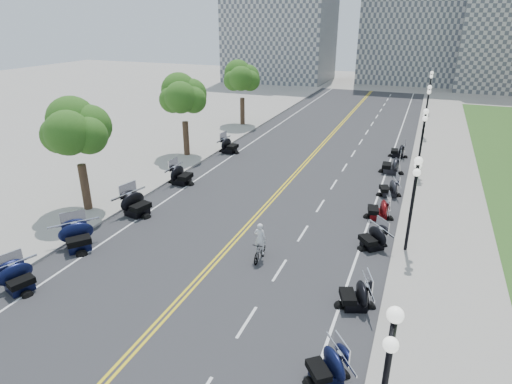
% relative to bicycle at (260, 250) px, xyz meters
% --- Properties ---
extents(ground, '(160.00, 160.00, 0.00)m').
position_rel_bicycle_xyz_m(ground, '(-1.97, -0.57, -0.52)').
color(ground, gray).
extents(road, '(16.00, 90.00, 0.01)m').
position_rel_bicycle_xyz_m(road, '(-1.97, 9.43, -0.51)').
color(road, '#333335').
rests_on(road, ground).
extents(centerline_yellow_a, '(0.12, 90.00, 0.00)m').
position_rel_bicycle_xyz_m(centerline_yellow_a, '(-2.09, 9.43, -0.51)').
color(centerline_yellow_a, yellow).
rests_on(centerline_yellow_a, road).
extents(centerline_yellow_b, '(0.12, 90.00, 0.00)m').
position_rel_bicycle_xyz_m(centerline_yellow_b, '(-1.85, 9.43, -0.51)').
color(centerline_yellow_b, yellow).
rests_on(centerline_yellow_b, road).
extents(edge_line_north, '(0.12, 90.00, 0.00)m').
position_rel_bicycle_xyz_m(edge_line_north, '(4.43, 9.43, -0.51)').
color(edge_line_north, white).
rests_on(edge_line_north, road).
extents(edge_line_south, '(0.12, 90.00, 0.00)m').
position_rel_bicycle_xyz_m(edge_line_south, '(-8.37, 9.43, -0.51)').
color(edge_line_south, white).
rests_on(edge_line_south, road).
extents(lane_dash_5, '(0.12, 2.00, 0.00)m').
position_rel_bicycle_xyz_m(lane_dash_5, '(1.23, -4.57, -0.51)').
color(lane_dash_5, white).
rests_on(lane_dash_5, road).
extents(lane_dash_6, '(0.12, 2.00, 0.00)m').
position_rel_bicycle_xyz_m(lane_dash_6, '(1.23, -0.57, -0.51)').
color(lane_dash_6, white).
rests_on(lane_dash_6, road).
extents(lane_dash_7, '(0.12, 2.00, 0.00)m').
position_rel_bicycle_xyz_m(lane_dash_7, '(1.23, 3.43, -0.51)').
color(lane_dash_7, white).
rests_on(lane_dash_7, road).
extents(lane_dash_8, '(0.12, 2.00, 0.00)m').
position_rel_bicycle_xyz_m(lane_dash_8, '(1.23, 7.43, -0.51)').
color(lane_dash_8, white).
rests_on(lane_dash_8, road).
extents(lane_dash_9, '(0.12, 2.00, 0.00)m').
position_rel_bicycle_xyz_m(lane_dash_9, '(1.23, 11.43, -0.51)').
color(lane_dash_9, white).
rests_on(lane_dash_9, road).
extents(lane_dash_10, '(0.12, 2.00, 0.00)m').
position_rel_bicycle_xyz_m(lane_dash_10, '(1.23, 15.43, -0.51)').
color(lane_dash_10, white).
rests_on(lane_dash_10, road).
extents(lane_dash_11, '(0.12, 2.00, 0.00)m').
position_rel_bicycle_xyz_m(lane_dash_11, '(1.23, 19.43, -0.51)').
color(lane_dash_11, white).
rests_on(lane_dash_11, road).
extents(lane_dash_12, '(0.12, 2.00, 0.00)m').
position_rel_bicycle_xyz_m(lane_dash_12, '(1.23, 23.43, -0.51)').
color(lane_dash_12, white).
rests_on(lane_dash_12, road).
extents(lane_dash_13, '(0.12, 2.00, 0.00)m').
position_rel_bicycle_xyz_m(lane_dash_13, '(1.23, 27.43, -0.51)').
color(lane_dash_13, white).
rests_on(lane_dash_13, road).
extents(lane_dash_14, '(0.12, 2.00, 0.00)m').
position_rel_bicycle_xyz_m(lane_dash_14, '(1.23, 31.43, -0.51)').
color(lane_dash_14, white).
rests_on(lane_dash_14, road).
extents(lane_dash_15, '(0.12, 2.00, 0.00)m').
position_rel_bicycle_xyz_m(lane_dash_15, '(1.23, 35.43, -0.51)').
color(lane_dash_15, white).
rests_on(lane_dash_15, road).
extents(lane_dash_16, '(0.12, 2.00, 0.00)m').
position_rel_bicycle_xyz_m(lane_dash_16, '(1.23, 39.43, -0.51)').
color(lane_dash_16, white).
rests_on(lane_dash_16, road).
extents(lane_dash_17, '(0.12, 2.00, 0.00)m').
position_rel_bicycle_xyz_m(lane_dash_17, '(1.23, 43.43, -0.51)').
color(lane_dash_17, white).
rests_on(lane_dash_17, road).
extents(lane_dash_18, '(0.12, 2.00, 0.00)m').
position_rel_bicycle_xyz_m(lane_dash_18, '(1.23, 47.43, -0.51)').
color(lane_dash_18, white).
rests_on(lane_dash_18, road).
extents(lane_dash_19, '(0.12, 2.00, 0.00)m').
position_rel_bicycle_xyz_m(lane_dash_19, '(1.23, 51.43, -0.51)').
color(lane_dash_19, white).
rests_on(lane_dash_19, road).
extents(sidewalk_north, '(5.00, 90.00, 0.15)m').
position_rel_bicycle_xyz_m(sidewalk_north, '(8.53, 9.43, -0.44)').
color(sidewalk_north, '#9E9991').
rests_on(sidewalk_north, ground).
extents(sidewalk_south, '(5.00, 90.00, 0.15)m').
position_rel_bicycle_xyz_m(sidewalk_south, '(-12.47, 9.43, -0.44)').
color(sidewalk_south, '#9E9991').
rests_on(sidewalk_south, ground).
extents(distant_block_a, '(18.00, 14.00, 26.00)m').
position_rel_bicycle_xyz_m(distant_block_a, '(-19.97, 61.43, 12.48)').
color(distant_block_a, gray).
rests_on(distant_block_a, ground).
extents(street_lamp_2, '(0.50, 1.20, 4.90)m').
position_rel_bicycle_xyz_m(street_lamp_2, '(6.63, 3.43, 2.08)').
color(street_lamp_2, black).
rests_on(street_lamp_2, sidewalk_north).
extents(street_lamp_3, '(0.50, 1.20, 4.90)m').
position_rel_bicycle_xyz_m(street_lamp_3, '(6.63, 15.43, 2.08)').
color(street_lamp_3, black).
rests_on(street_lamp_3, sidewalk_north).
extents(street_lamp_4, '(0.50, 1.20, 4.90)m').
position_rel_bicycle_xyz_m(street_lamp_4, '(6.63, 27.43, 2.08)').
color(street_lamp_4, black).
rests_on(street_lamp_4, sidewalk_north).
extents(street_lamp_5, '(0.50, 1.20, 4.90)m').
position_rel_bicycle_xyz_m(street_lamp_5, '(6.63, 39.43, 2.08)').
color(street_lamp_5, black).
rests_on(street_lamp_5, sidewalk_north).
extents(tree_2, '(4.80, 4.80, 9.20)m').
position_rel_bicycle_xyz_m(tree_2, '(-11.97, 1.43, 4.23)').
color(tree_2, '#235619').
rests_on(tree_2, sidewalk_south).
extents(tree_3, '(4.80, 4.80, 9.20)m').
position_rel_bicycle_xyz_m(tree_3, '(-11.97, 13.43, 4.23)').
color(tree_3, '#235619').
rests_on(tree_3, sidewalk_south).
extents(tree_4, '(4.80, 4.80, 9.20)m').
position_rel_bicycle_xyz_m(tree_4, '(-11.97, 25.43, 4.23)').
color(tree_4, '#235619').
rests_on(tree_4, sidewalk_south).
extents(motorcycle_n_4, '(2.50, 2.50, 1.24)m').
position_rel_bicycle_xyz_m(motorcycle_n_4, '(4.78, -6.26, 0.10)').
color(motorcycle_n_4, black).
rests_on(motorcycle_n_4, road).
extents(motorcycle_n_5, '(2.36, 2.36, 1.28)m').
position_rel_bicycle_xyz_m(motorcycle_n_5, '(4.98, -2.02, 0.12)').
color(motorcycle_n_5, black).
rests_on(motorcycle_n_5, road).
extents(motorcycle_n_6, '(2.57, 2.57, 1.27)m').
position_rel_bicycle_xyz_m(motorcycle_n_6, '(4.99, 3.24, 0.12)').
color(motorcycle_n_6, black).
rests_on(motorcycle_n_6, road).
extents(motorcycle_n_7, '(2.20, 2.20, 1.32)m').
position_rel_bicycle_xyz_m(motorcycle_n_7, '(4.84, 6.95, 0.14)').
color(motorcycle_n_7, '#590A0C').
rests_on(motorcycle_n_7, road).
extents(motorcycle_n_8, '(2.23, 2.23, 1.24)m').
position_rel_bicycle_xyz_m(motorcycle_n_8, '(5.05, 10.75, 0.10)').
color(motorcycle_n_8, black).
rests_on(motorcycle_n_8, road).
extents(motorcycle_n_9, '(2.11, 2.11, 1.43)m').
position_rel_bicycle_xyz_m(motorcycle_n_9, '(4.74, 15.47, 0.20)').
color(motorcycle_n_9, black).
rests_on(motorcycle_n_9, road).
extents(motorcycle_n_10, '(1.85, 1.85, 1.24)m').
position_rel_bicycle_xyz_m(motorcycle_n_10, '(4.88, 19.88, 0.10)').
color(motorcycle_n_10, black).
rests_on(motorcycle_n_10, road).
extents(motorcycle_s_4, '(2.46, 2.46, 1.35)m').
position_rel_bicycle_xyz_m(motorcycle_s_4, '(-8.87, -6.29, 0.15)').
color(motorcycle_s_4, black).
rests_on(motorcycle_s_4, road).
extents(motorcycle_s_5, '(3.08, 3.08, 1.53)m').
position_rel_bicycle_xyz_m(motorcycle_s_5, '(-9.09, -2.50, 0.25)').
color(motorcycle_s_5, black).
rests_on(motorcycle_s_5, road).
extents(motorcycle_s_6, '(2.64, 2.64, 1.55)m').
position_rel_bicycle_xyz_m(motorcycle_s_6, '(-8.77, 2.04, 0.26)').
color(motorcycle_s_6, black).
rests_on(motorcycle_s_6, road).
extents(motorcycle_s_7, '(2.15, 2.15, 1.48)m').
position_rel_bicycle_xyz_m(motorcycle_s_7, '(-8.97, 7.54, 0.22)').
color(motorcycle_s_7, black).
rests_on(motorcycle_s_7, road).
extents(motorcycle_s_9, '(2.17, 2.17, 1.44)m').
position_rel_bicycle_xyz_m(motorcycle_s_9, '(-8.99, 15.68, 0.20)').
color(motorcycle_s_9, black).
rests_on(motorcycle_s_9, road).
extents(bicycle, '(0.56, 1.75, 1.04)m').
position_rel_bicycle_xyz_m(bicycle, '(0.00, 0.00, 0.00)').
color(bicycle, '#A51414').
rests_on(bicycle, road).
extents(cyclist_rider, '(0.60, 0.39, 1.64)m').
position_rel_bicycle_xyz_m(cyclist_rider, '(0.00, 0.00, 1.34)').
color(cyclist_rider, white).
rests_on(cyclist_rider, bicycle).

